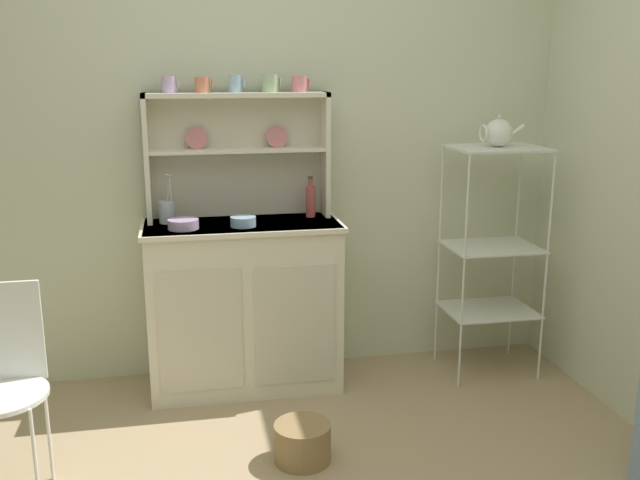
# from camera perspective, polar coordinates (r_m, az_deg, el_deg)

# --- Properties ---
(wall_back) EXTENTS (3.84, 0.05, 2.50)m
(wall_back) POSITION_cam_1_polar(r_m,az_deg,el_deg) (3.78, -4.73, 7.82)
(wall_back) COLOR beige
(wall_back) RESTS_ON ground
(hutch_cabinet) EXTENTS (0.99, 0.45, 0.88)m
(hutch_cabinet) POSITION_cam_1_polar(r_m,az_deg,el_deg) (3.69, -6.11, -5.11)
(hutch_cabinet) COLOR silver
(hutch_cabinet) RESTS_ON ground
(hutch_shelf_unit) EXTENTS (0.92, 0.18, 0.64)m
(hutch_shelf_unit) POSITION_cam_1_polar(r_m,az_deg,el_deg) (3.68, -6.66, 7.60)
(hutch_shelf_unit) COLOR beige
(hutch_shelf_unit) RESTS_ON hutch_cabinet
(bakers_rack) EXTENTS (0.47, 0.38, 1.24)m
(bakers_rack) POSITION_cam_1_polar(r_m,az_deg,el_deg) (3.88, 13.68, 0.44)
(bakers_rack) COLOR silver
(bakers_rack) RESTS_ON ground
(wire_chair) EXTENTS (0.36, 0.36, 0.85)m
(wire_chair) POSITION_cam_1_polar(r_m,az_deg,el_deg) (2.98, -24.29, -9.69)
(wire_chair) COLOR white
(wire_chair) RESTS_ON ground
(floor_basket) EXTENTS (0.24, 0.24, 0.17)m
(floor_basket) POSITION_cam_1_polar(r_m,az_deg,el_deg) (3.14, -1.42, -15.93)
(floor_basket) COLOR #93754C
(floor_basket) RESTS_ON ground
(cup_lilac_0) EXTENTS (0.08, 0.07, 0.08)m
(cup_lilac_0) POSITION_cam_1_polar(r_m,az_deg,el_deg) (3.60, -11.99, 12.11)
(cup_lilac_0) COLOR #B79ECC
(cup_lilac_0) RESTS_ON hutch_shelf_unit
(cup_terracotta_1) EXTENTS (0.09, 0.07, 0.08)m
(cup_terracotta_1) POSITION_cam_1_polar(r_m,az_deg,el_deg) (3.61, -9.40, 12.20)
(cup_terracotta_1) COLOR #C67556
(cup_terracotta_1) RESTS_ON hutch_shelf_unit
(cup_sky_2) EXTENTS (0.08, 0.06, 0.09)m
(cup_sky_2) POSITION_cam_1_polar(r_m,az_deg,el_deg) (3.62, -6.78, 12.36)
(cup_sky_2) COLOR #8EB2D1
(cup_sky_2) RESTS_ON hutch_shelf_unit
(cup_sage_3) EXTENTS (0.10, 0.08, 0.09)m
(cup_sage_3) POSITION_cam_1_polar(r_m,az_deg,el_deg) (3.63, -4.00, 12.44)
(cup_sage_3) COLOR #9EB78E
(cup_sage_3) RESTS_ON hutch_shelf_unit
(cup_rose_4) EXTENTS (0.10, 0.08, 0.08)m
(cup_rose_4) POSITION_cam_1_polar(r_m,az_deg,el_deg) (3.65, -1.66, 12.41)
(cup_rose_4) COLOR #D17A84
(cup_rose_4) RESTS_ON hutch_shelf_unit
(bowl_mixing_large) EXTENTS (0.15, 0.15, 0.05)m
(bowl_mixing_large) POSITION_cam_1_polar(r_m,az_deg,el_deg) (3.49, -10.92, 1.26)
(bowl_mixing_large) COLOR #B79ECC
(bowl_mixing_large) RESTS_ON hutch_cabinet
(bowl_floral_medium) EXTENTS (0.13, 0.13, 0.05)m
(bowl_floral_medium) POSITION_cam_1_polar(r_m,az_deg,el_deg) (3.50, -6.19, 1.49)
(bowl_floral_medium) COLOR #8EB2D1
(bowl_floral_medium) RESTS_ON hutch_cabinet
(jam_bottle) EXTENTS (0.05, 0.05, 0.21)m
(jam_bottle) POSITION_cam_1_polar(r_m,az_deg,el_deg) (3.69, -0.76, 3.21)
(jam_bottle) COLOR #B74C47
(jam_bottle) RESTS_ON hutch_cabinet
(utensil_jar) EXTENTS (0.08, 0.08, 0.24)m
(utensil_jar) POSITION_cam_1_polar(r_m,az_deg,el_deg) (3.63, -12.17, 2.25)
(utensil_jar) COLOR #B2B7C6
(utensil_jar) RESTS_ON hutch_cabinet
(porcelain_teapot) EXTENTS (0.23, 0.14, 0.16)m
(porcelain_teapot) POSITION_cam_1_polar(r_m,az_deg,el_deg) (3.79, 14.12, 8.34)
(porcelain_teapot) COLOR white
(porcelain_teapot) RESTS_ON bakers_rack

